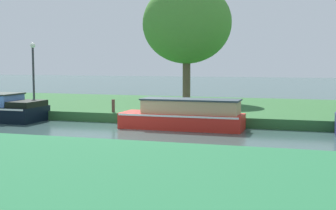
# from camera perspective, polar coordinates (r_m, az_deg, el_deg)

# --- Properties ---
(ground_plane) EXTENTS (120.00, 120.00, 0.00)m
(ground_plane) POSITION_cam_1_polar(r_m,az_deg,el_deg) (17.62, -5.68, -3.13)
(ground_plane) COLOR #354F4C
(riverbank_far) EXTENTS (72.00, 10.00, 0.40)m
(riverbank_far) POSITION_cam_1_polar(r_m,az_deg,el_deg) (24.14, 0.81, -0.32)
(riverbank_far) COLOR #2B5C2E
(riverbank_far) RESTS_ON ground_plane
(red_barge) EXTENTS (4.73, 1.46, 1.17)m
(red_barge) POSITION_cam_1_polar(r_m,az_deg,el_deg) (17.99, 2.02, -1.28)
(red_barge) COLOR red
(red_barge) RESTS_ON ground_plane
(willow_tree_left) EXTENTS (5.01, 3.25, 6.49)m
(willow_tree_left) POSITION_cam_1_polar(r_m,az_deg,el_deg) (26.19, 2.25, 9.86)
(willow_tree_left) COLOR brown
(willow_tree_left) RESTS_ON riverbank_far
(lamp_post) EXTENTS (0.24, 0.24, 3.05)m
(lamp_post) POSITION_cam_1_polar(r_m,az_deg,el_deg) (23.03, -16.06, 4.44)
(lamp_post) COLOR #333338
(lamp_post) RESTS_ON riverbank_far
(mooring_post_near) EXTENTS (0.14, 0.14, 0.67)m
(mooring_post_near) POSITION_cam_1_polar(r_m,az_deg,el_deg) (19.66, -2.42, -0.07)
(mooring_post_near) COLOR #4E312D
(mooring_post_near) RESTS_ON riverbank_far
(mooring_post_far) EXTENTS (0.14, 0.14, 0.55)m
(mooring_post_far) POSITION_cam_1_polar(r_m,az_deg,el_deg) (20.25, -6.66, -0.10)
(mooring_post_far) COLOR #4E352C
(mooring_post_far) RESTS_ON riverbank_far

